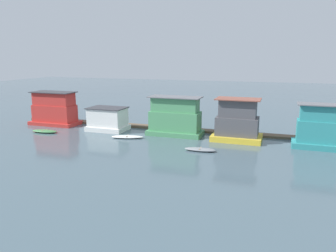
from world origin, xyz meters
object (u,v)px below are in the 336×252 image
object	(u,v)px
mooring_post_near_left	(121,120)
mooring_post_near_right	(103,119)
houseboat_teal	(319,129)
dinghy_green	(45,131)
dinghy_grey	(200,149)
houseboat_red	(55,109)
dinghy_white	(127,137)
houseboat_white	(108,119)
houseboat_green	(175,118)
houseboat_yellow	(237,123)

from	to	relation	value
mooring_post_near_left	mooring_post_near_right	bearing A→B (deg)	180.00
houseboat_teal	mooring_post_near_right	world-z (taller)	houseboat_teal
dinghy_green	dinghy_grey	distance (m)	22.85
houseboat_red	mooring_post_near_left	xyz separation A→B (m)	(10.70, 1.49, -1.31)
houseboat_red	dinghy_green	bearing A→B (deg)	-67.22
dinghy_white	mooring_post_near_right	size ratio (longest dim) A/B	2.05
houseboat_white	dinghy_green	bearing A→B (deg)	-150.92
houseboat_white	houseboat_green	distance (m)	10.09
houseboat_white	dinghy_white	bearing A→B (deg)	-35.29
dinghy_grey	houseboat_teal	bearing A→B (deg)	24.97
houseboat_red	dinghy_white	xyz separation A→B (m)	(14.57, -4.29, -2.18)
dinghy_grey	houseboat_white	bearing A→B (deg)	158.19
houseboat_green	mooring_post_near_left	world-z (taller)	houseboat_green
houseboat_red	houseboat_teal	world-z (taller)	houseboat_teal
houseboat_yellow	mooring_post_near_left	size ratio (longest dim) A/B	2.95
houseboat_teal	dinghy_grey	size ratio (longest dim) A/B	1.58
houseboat_teal	mooring_post_near_left	distance (m)	27.04
houseboat_yellow	dinghy_grey	size ratio (longest dim) A/B	1.70
houseboat_yellow	houseboat_teal	size ratio (longest dim) A/B	1.08
houseboat_teal	dinghy_grey	world-z (taller)	houseboat_teal
houseboat_white	dinghy_grey	size ratio (longest dim) A/B	1.50
dinghy_green	dinghy_grey	xyz separation A→B (m)	(22.78, -1.79, -0.01)
dinghy_white	houseboat_teal	bearing A→B (deg)	7.86
houseboat_teal	dinghy_green	xyz separation A→B (m)	(-35.40, -4.09, -2.06)
dinghy_grey	mooring_post_near_left	distance (m)	16.61
dinghy_grey	mooring_post_near_right	distance (m)	19.34
mooring_post_near_right	dinghy_grey	bearing A→B (deg)	-26.04
houseboat_teal	houseboat_yellow	bearing A→B (deg)	177.31
dinghy_grey	mooring_post_near_right	bearing A→B (deg)	153.96
dinghy_white	houseboat_white	bearing A→B (deg)	144.71
houseboat_green	dinghy_green	bearing A→B (deg)	-165.21
houseboat_green	houseboat_teal	distance (m)	17.71
houseboat_white	houseboat_teal	distance (m)	27.75
dinghy_green	dinghy_white	size ratio (longest dim) A/B	0.88
houseboat_green	dinghy_green	xyz separation A→B (m)	(-17.70, -4.67, -2.17)
mooring_post_near_right	houseboat_green	bearing A→B (deg)	-9.30
dinghy_green	mooring_post_near_left	bearing A→B (deg)	38.14
mooring_post_near_right	houseboat_white	bearing A→B (deg)	-47.33
houseboat_green	dinghy_grey	distance (m)	8.50
houseboat_yellow	mooring_post_near_left	bearing A→B (deg)	172.96
houseboat_red	houseboat_teal	xyz separation A→B (m)	(37.58, -1.11, -0.10)
dinghy_grey	houseboat_green	bearing A→B (deg)	128.11
mooring_post_near_left	dinghy_white	bearing A→B (deg)	-56.15
houseboat_yellow	dinghy_white	size ratio (longest dim) A/B	1.41
houseboat_white	dinghy_green	xyz separation A→B (m)	(-7.66, -4.26, -1.40)
houseboat_green	houseboat_teal	bearing A→B (deg)	-1.91
mooring_post_near_left	houseboat_teal	bearing A→B (deg)	-5.53
houseboat_red	houseboat_green	world-z (taller)	houseboat_green
houseboat_yellow	dinghy_grey	xyz separation A→B (m)	(-3.22, -6.32, -2.11)
houseboat_red	houseboat_green	distance (m)	19.89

